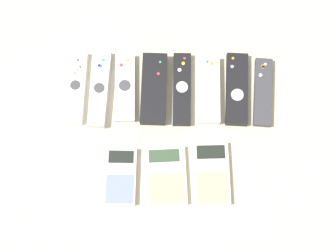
{
  "coord_description": "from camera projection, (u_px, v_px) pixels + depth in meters",
  "views": [
    {
      "loc": [
        0.01,
        -0.26,
        1.07
      ],
      "look_at": [
        0.0,
        0.02,
        0.01
      ],
      "focal_mm": 50.0,
      "sensor_mm": 36.0,
      "label": 1
    }
  ],
  "objects": [
    {
      "name": "remote_6",
      "position": [
        237.0,
        89.0,
        1.12
      ],
      "size": [
        0.06,
        0.18,
        0.02
      ],
      "rotation": [
        0.0,
        0.0,
        -0.03
      ],
      "color": "black",
      "rests_on": "ground_plane"
    },
    {
      "name": "remote_3",
      "position": [
        154.0,
        89.0,
        1.12
      ],
      "size": [
        0.06,
        0.18,
        0.03
      ],
      "rotation": [
        0.0,
        0.0,
        -0.01
      ],
      "color": "black",
      "rests_on": "ground_plane"
    },
    {
      "name": "remote_4",
      "position": [
        182.0,
        89.0,
        1.12
      ],
      "size": [
        0.04,
        0.18,
        0.02
      ],
      "rotation": [
        0.0,
        0.0,
        0.0
      ],
      "color": "black",
      "rests_on": "ground_plane"
    },
    {
      "name": "remote_1",
      "position": [
        100.0,
        89.0,
        1.12
      ],
      "size": [
        0.05,
        0.19,
        0.03
      ],
      "rotation": [
        0.0,
        0.0,
        -0.04
      ],
      "color": "silver",
      "rests_on": "ground_plane"
    },
    {
      "name": "remote_5",
      "position": [
        209.0,
        90.0,
        1.12
      ],
      "size": [
        0.05,
        0.17,
        0.03
      ],
      "rotation": [
        0.0,
        0.0,
        0.0
      ],
      "color": "white",
      "rests_on": "ground_plane"
    },
    {
      "name": "remote_2",
      "position": [
        125.0,
        88.0,
        1.12
      ],
      "size": [
        0.05,
        0.17,
        0.02
      ],
      "rotation": [
        0.0,
        0.0,
        0.03
      ],
      "color": "silver",
      "rests_on": "ground_plane"
    },
    {
      "name": "calculator_2",
      "position": [
        211.0,
        174.0,
        1.07
      ],
      "size": [
        0.09,
        0.15,
        0.02
      ],
      "rotation": [
        0.0,
        0.0,
        0.04
      ],
      "color": "beige",
      "rests_on": "ground_plane"
    },
    {
      "name": "calculator_1",
      "position": [
        165.0,
        176.0,
        1.07
      ],
      "size": [
        0.1,
        0.14,
        0.02
      ],
      "rotation": [
        0.0,
        0.0,
        0.06
      ],
      "color": "beige",
      "rests_on": "ground_plane"
    },
    {
      "name": "ground_plane",
      "position": [
        168.0,
        137.0,
        1.1
      ],
      "size": [
        3.0,
        3.0,
        0.0
      ],
      "primitive_type": "plane",
      "color": "#B2A88E"
    },
    {
      "name": "remote_7",
      "position": [
        263.0,
        92.0,
        1.12
      ],
      "size": [
        0.05,
        0.17,
        0.02
      ],
      "rotation": [
        0.0,
        0.0,
        -0.06
      ],
      "color": "#333338",
      "rests_on": "ground_plane"
    },
    {
      "name": "remote_0",
      "position": [
        76.0,
        88.0,
        1.12
      ],
      "size": [
        0.05,
        0.18,
        0.02
      ],
      "rotation": [
        0.0,
        0.0,
        -0.01
      ],
      "color": "white",
      "rests_on": "ground_plane"
    },
    {
      "name": "calculator_0",
      "position": [
        121.0,
        176.0,
        1.07
      ],
      "size": [
        0.07,
        0.13,
        0.02
      ],
      "rotation": [
        0.0,
        0.0,
        -0.0
      ],
      "color": "#B2B2B7",
      "rests_on": "ground_plane"
    }
  ]
}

